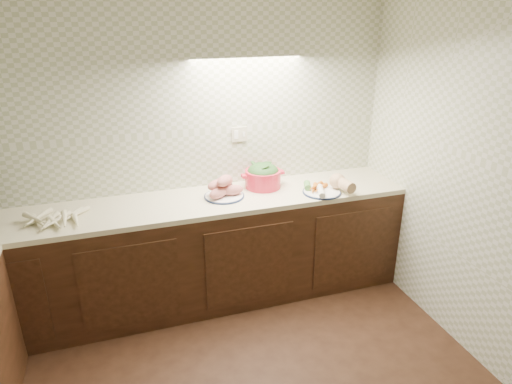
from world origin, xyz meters
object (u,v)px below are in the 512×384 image
object	(u,v)px
parsnip_pile	(56,216)
dutch_oven	(263,176)
sweet_potato_plate	(223,189)
veg_plate	(329,185)
onion_bowl	(223,186)

from	to	relation	value
parsnip_pile	dutch_oven	size ratio (longest dim) A/B	1.06
sweet_potato_plate	veg_plate	size ratio (longest dim) A/B	0.86
sweet_potato_plate	dutch_oven	xyz separation A→B (m)	(0.36, 0.10, 0.03)
parsnip_pile	veg_plate	size ratio (longest dim) A/B	1.04
dutch_oven	sweet_potato_plate	bearing A→B (deg)	-164.87
veg_plate	sweet_potato_plate	bearing A→B (deg)	169.31
onion_bowl	veg_plate	distance (m)	0.87
onion_bowl	veg_plate	size ratio (longest dim) A/B	0.42
parsnip_pile	dutch_oven	bearing A→B (deg)	5.18
dutch_oven	veg_plate	world-z (taller)	dutch_oven
onion_bowl	dutch_oven	xyz separation A→B (m)	(0.34, -0.01, 0.06)
sweet_potato_plate	veg_plate	xyz separation A→B (m)	(0.85, -0.16, -0.01)
sweet_potato_plate	onion_bowl	bearing A→B (deg)	78.13
parsnip_pile	veg_plate	bearing A→B (deg)	-3.16
parsnip_pile	sweet_potato_plate	bearing A→B (deg)	2.13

